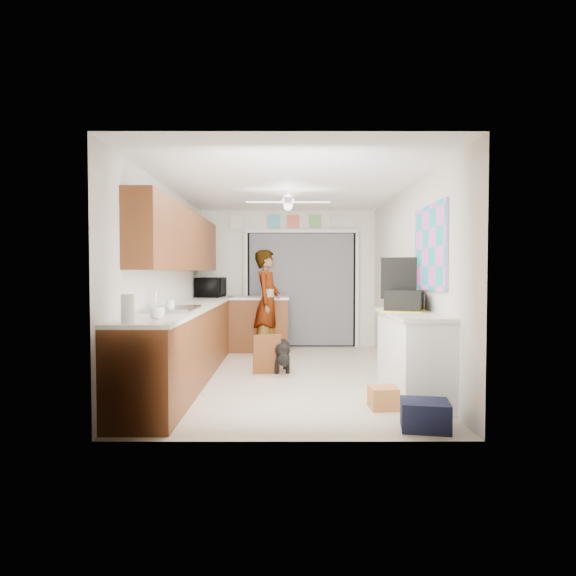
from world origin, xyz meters
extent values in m
plane|color=beige|center=(0.00, 0.00, 0.00)|extent=(5.00, 5.00, 0.00)
plane|color=white|center=(0.00, 0.00, 2.50)|extent=(5.00, 5.00, 0.00)
plane|color=silver|center=(0.00, 2.50, 1.25)|extent=(3.20, 0.00, 3.20)
plane|color=silver|center=(0.00, -2.50, 1.25)|extent=(3.20, 0.00, 3.20)
plane|color=silver|center=(-1.60, 0.00, 1.25)|extent=(0.00, 5.00, 5.00)
plane|color=silver|center=(1.60, 0.00, 1.25)|extent=(0.00, 5.00, 5.00)
cube|color=brown|center=(-1.30, 0.00, 0.45)|extent=(0.60, 4.80, 0.90)
cube|color=white|center=(-1.29, 0.00, 0.92)|extent=(0.62, 4.80, 0.04)
cube|color=brown|center=(-1.44, 0.20, 1.80)|extent=(0.32, 4.00, 0.80)
cube|color=silver|center=(-1.29, -1.00, 0.95)|extent=(0.50, 0.76, 0.06)
cylinder|color=silver|center=(-1.48, -1.00, 1.05)|extent=(0.03, 0.03, 0.22)
cube|color=brown|center=(-0.50, 2.00, 0.45)|extent=(1.00, 0.60, 0.90)
cube|color=white|center=(-0.50, 2.00, 0.92)|extent=(1.04, 0.64, 0.04)
cube|color=black|center=(0.25, 2.47, 1.05)|extent=(2.00, 0.06, 2.10)
cube|color=slate|center=(0.25, 2.43, 1.05)|extent=(1.90, 0.03, 2.05)
cube|color=white|center=(-0.77, 2.44, 1.05)|extent=(0.06, 0.04, 2.10)
cube|color=white|center=(1.27, 2.44, 1.05)|extent=(0.06, 0.04, 2.10)
cube|color=white|center=(0.25, 2.44, 2.12)|extent=(2.10, 0.04, 0.06)
cube|color=#4EB4D0|center=(-0.25, 2.47, 2.30)|extent=(0.22, 0.02, 0.22)
cube|color=#DC6552|center=(0.10, 2.47, 2.30)|extent=(0.22, 0.02, 0.22)
cube|color=#66AB62|center=(0.50, 2.47, 2.30)|extent=(0.22, 0.02, 0.22)
cube|color=silver|center=(0.90, 2.47, 2.30)|extent=(0.22, 0.02, 0.22)
cube|color=silver|center=(-0.95, 2.47, 2.30)|extent=(0.22, 0.02, 0.26)
cube|color=white|center=(1.35, -1.20, 0.45)|extent=(0.50, 1.40, 0.90)
cube|color=white|center=(1.34, -1.20, 0.92)|extent=(0.54, 1.44, 0.04)
cube|color=#FF5DE1|center=(1.58, -1.00, 1.65)|extent=(0.03, 1.15, 0.95)
cube|color=white|center=(0.00, 0.20, 2.32)|extent=(1.14, 1.14, 0.24)
imported|color=black|center=(-1.33, 1.97, 1.11)|extent=(0.46, 0.64, 0.34)
imported|color=white|center=(-1.22, -1.91, 1.00)|extent=(0.18, 0.18, 0.11)
cylinder|color=silver|center=(-1.30, -1.07, 1.00)|extent=(0.11, 0.11, 0.13)
cylinder|color=white|center=(-1.38, -2.25, 1.06)|extent=(0.15, 0.15, 0.25)
cube|color=black|center=(1.32, -0.92, 1.05)|extent=(0.54, 0.62, 0.22)
cube|color=yellow|center=(1.32, -0.92, 0.94)|extent=(0.61, 0.69, 0.02)
cube|color=black|center=(1.32, -0.63, 1.30)|extent=(0.41, 0.17, 0.50)
cube|color=#B9703A|center=(1.00, -1.56, 0.11)|extent=(0.37, 0.29, 0.22)
cube|color=#151A35|center=(1.20, -2.20, 0.13)|extent=(0.47, 0.41, 0.25)
cube|color=brown|center=(-0.28, 0.03, 0.27)|extent=(0.39, 0.20, 0.54)
imported|color=white|center=(-0.34, 1.55, 0.87)|extent=(0.55, 0.71, 1.74)
cube|color=black|center=(-0.10, 0.24, 0.24)|extent=(0.34, 0.64, 0.48)
camera|label=1|loc=(-0.01, -6.36, 1.39)|focal=30.00mm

